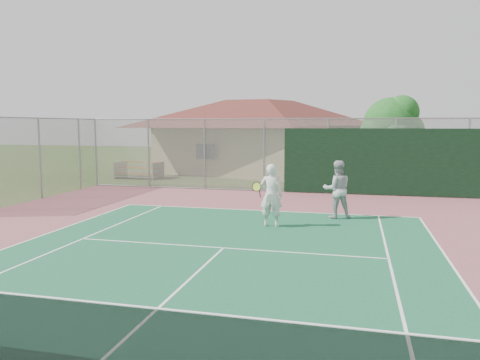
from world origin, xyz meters
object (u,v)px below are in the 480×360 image
clubhouse (260,129)px  player_white_front (271,196)px  tree (392,126)px  player_grey_back (337,190)px  bleachers (139,170)px

clubhouse → player_white_front: bearing=-60.9°
clubhouse → tree: clubhouse is taller
clubhouse → player_grey_back: (5.67, -14.69, -1.92)m
clubhouse → bleachers: bearing=-125.7°
clubhouse → player_grey_back: size_ratio=7.70×
tree → player_white_front: 13.14m
clubhouse → bleachers: 8.53m
player_white_front → player_grey_back: 2.72m
player_white_front → bleachers: bearing=-46.4°
player_grey_back → clubhouse: bearing=-84.7°
bleachers → player_white_front: (10.18, -11.55, 0.48)m
clubhouse → tree: bearing=-11.9°
player_grey_back → player_white_front: bearing=28.1°
bleachers → clubhouse: bearing=39.2°
player_white_front → player_grey_back: bearing=-133.9°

